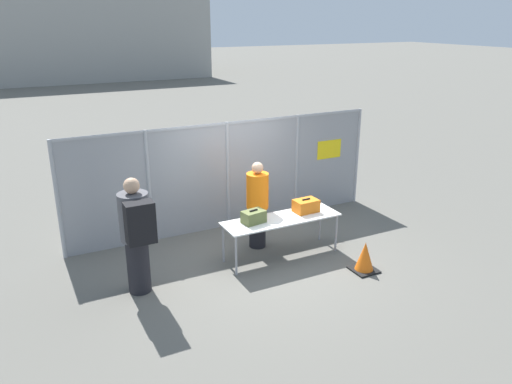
% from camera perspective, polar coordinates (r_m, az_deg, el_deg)
% --- Properties ---
extents(ground_plane, '(120.00, 120.00, 0.00)m').
position_cam_1_polar(ground_plane, '(8.97, 0.90, -7.31)').
color(ground_plane, '#605E56').
extents(fence_section, '(6.40, 0.07, 2.14)m').
position_cam_1_polar(fence_section, '(9.85, -3.15, 2.17)').
color(fence_section, '#9EA0A5').
rests_on(fence_section, ground_plane).
extents(inspection_table, '(2.11, 0.64, 0.72)m').
position_cam_1_polar(inspection_table, '(8.71, 2.92, -3.34)').
color(inspection_table, silver).
rests_on(inspection_table, ground_plane).
extents(suitcase_olive, '(0.42, 0.31, 0.24)m').
position_cam_1_polar(suitcase_olive, '(8.45, -0.28, -2.85)').
color(suitcase_olive, '#566033').
rests_on(suitcase_olive, inspection_table).
extents(suitcase_orange, '(0.44, 0.31, 0.25)m').
position_cam_1_polar(suitcase_orange, '(8.97, 5.72, -1.57)').
color(suitcase_orange, orange).
rests_on(suitcase_orange, inspection_table).
extents(traveler_hooded, '(0.46, 0.71, 1.84)m').
position_cam_1_polar(traveler_hooded, '(7.62, -13.49, -4.51)').
color(traveler_hooded, black).
rests_on(traveler_hooded, ground_plane).
extents(security_worker_near, '(0.40, 0.40, 1.62)m').
position_cam_1_polar(security_worker_near, '(9.01, 0.17, -1.37)').
color(security_worker_near, black).
rests_on(security_worker_near, ground_plane).
extents(utility_trailer, '(4.00, 2.01, 0.69)m').
position_cam_1_polar(utility_trailer, '(12.36, -4.52, 2.27)').
color(utility_trailer, '#B2B2B7').
rests_on(utility_trailer, ground_plane).
extents(distant_hangar, '(16.98, 13.62, 5.37)m').
position_cam_1_polar(distant_hangar, '(40.57, -20.70, 16.32)').
color(distant_hangar, '#999993').
rests_on(distant_hangar, ground_plane).
extents(traffic_cone, '(0.41, 0.41, 0.52)m').
position_cam_1_polar(traffic_cone, '(8.57, 12.32, -7.35)').
color(traffic_cone, black).
rests_on(traffic_cone, ground_plane).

